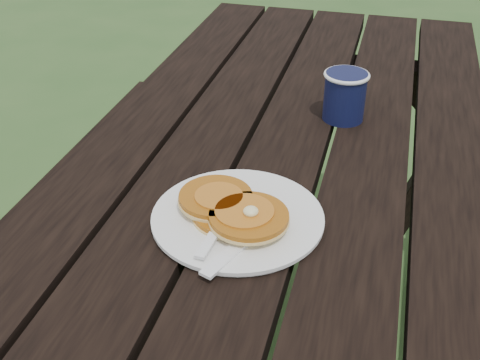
% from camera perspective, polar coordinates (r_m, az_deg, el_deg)
% --- Properties ---
extents(picnic_table, '(1.36, 1.80, 0.75)m').
position_cam_1_polar(picnic_table, '(1.31, 3.16, -12.75)').
color(picnic_table, black).
rests_on(picnic_table, ground).
extents(plate, '(0.26, 0.26, 0.01)m').
position_cam_1_polar(plate, '(0.93, -0.22, -3.64)').
color(plate, white).
rests_on(plate, picnic_table).
extents(pancake_stack, '(0.18, 0.15, 0.04)m').
position_cam_1_polar(pancake_stack, '(0.91, -0.69, -2.82)').
color(pancake_stack, '#B06213').
rests_on(pancake_stack, plate).
extents(knife, '(0.08, 0.18, 0.00)m').
position_cam_1_polar(knife, '(0.87, 0.28, -5.86)').
color(knife, white).
rests_on(knife, plate).
extents(fork, '(0.04, 0.16, 0.01)m').
position_cam_1_polar(fork, '(0.87, -2.51, -5.19)').
color(fork, white).
rests_on(fork, plate).
extents(coffee_cup, '(0.09, 0.09, 0.10)m').
position_cam_1_polar(coffee_cup, '(1.22, 9.92, 8.11)').
color(coffee_cup, '#0E1234').
rests_on(coffee_cup, picnic_table).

